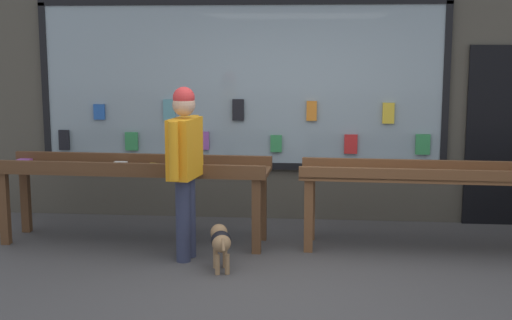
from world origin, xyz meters
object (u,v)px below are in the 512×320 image
object	(u,v)px
display_table_right	(442,181)
small_dog	(221,241)
person_browsing	(185,159)
display_table_left	(134,174)

from	to	relation	value
display_table_right	small_dog	distance (m)	2.38
display_table_right	person_browsing	size ratio (longest dim) A/B	1.70
person_browsing	small_dog	distance (m)	0.88
person_browsing	small_dog	world-z (taller)	person_browsing
display_table_right	person_browsing	bearing A→B (deg)	-167.75
small_dog	display_table_left	bearing A→B (deg)	36.62
display_table_left	display_table_right	distance (m)	3.22
display_table_left	person_browsing	xyz separation A→B (m)	(0.66, -0.56, 0.26)
display_table_left	display_table_right	xyz separation A→B (m)	(3.22, -0.00, -0.02)
display_table_left	small_dog	bearing A→B (deg)	-39.54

